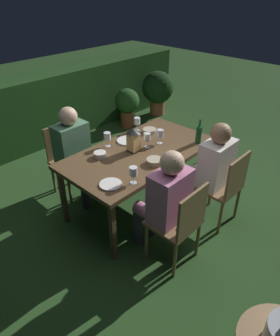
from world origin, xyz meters
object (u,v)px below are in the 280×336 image
object	(u,v)px
person_in_green	(76,151)
bowl_bread	(149,131)
lantern_centerpiece	(133,139)
wine_glass_c	(137,122)
dining_table	(140,155)
potted_plant_corner	(158,89)
bowl_salad	(154,161)
wine_glass_a	(147,138)
person_in_cream	(210,166)
wine_glass_b	(107,137)
bowl_olives	(100,155)
wine_glass_e	(160,134)
green_bottle_on_table	(199,134)
chair_side_right_a	(67,156)
plate_b	(128,141)
potted_plant_by_hedge	(127,104)
plate_a	(111,184)
chair_side_left_b	(225,185)
person_in_pink	(164,199)
wine_glass_d	(133,172)
chair_side_left_a	(180,222)

from	to	relation	value
person_in_green	bowl_bread	world-z (taller)	person_in_green
lantern_centerpiece	wine_glass_c	size ratio (longest dim) A/B	1.57
dining_table	potted_plant_corner	distance (m)	2.92
bowl_salad	wine_glass_a	bearing A→B (deg)	54.09
person_in_cream	wine_glass_a	world-z (taller)	person_in_cream
bowl_salad	wine_glass_b	bearing A→B (deg)	96.81
bowl_olives	wine_glass_e	bearing A→B (deg)	-20.58
green_bottle_on_table	bowl_salad	world-z (taller)	green_bottle_on_table
chair_side_right_a	wine_glass_c	distance (m)	0.95
plate_b	bowl_bread	world-z (taller)	bowl_bread
lantern_centerpiece	potted_plant_by_hedge	distance (m)	2.33
plate_a	bowl_salad	bearing A→B (deg)	-4.24
wine_glass_b	bowl_olives	bearing A→B (deg)	-150.51
chair_side_left_b	potted_plant_by_hedge	world-z (taller)	chair_side_left_b
person_in_pink	wine_glass_b	bearing A→B (deg)	77.66
chair_side_right_a	bowl_olives	world-z (taller)	chair_side_right_a
wine_glass_e	plate_b	xyz separation A→B (m)	(-0.22, 0.30, -0.11)
dining_table	wine_glass_c	distance (m)	0.56
wine_glass_b	plate_a	xyz separation A→B (m)	(-0.49, -0.59, -0.11)
person_in_cream	wine_glass_c	size ratio (longest dim) A/B	6.80
wine_glass_a	plate_b	bearing A→B (deg)	100.47
person_in_pink	potted_plant_corner	distance (m)	3.63
wine_glass_b	plate_b	distance (m)	0.27
wine_glass_a	wine_glass_d	xyz separation A→B (m)	(-0.61, -0.38, 0.00)
person_in_green	bowl_salad	size ratio (longest dim) A/B	7.00
wine_glass_b	wine_glass_e	xyz separation A→B (m)	(0.46, -0.38, 0.00)
lantern_centerpiece	potted_plant_corner	xyz separation A→B (m)	(2.38, 1.68, -0.37)
person_in_pink	wine_glass_b	size ratio (longest dim) A/B	6.80
wine_glass_b	bowl_bread	bearing A→B (deg)	-9.50
dining_table	potted_plant_by_hedge	world-z (taller)	dining_table
chair_side_right_a	bowl_salad	xyz separation A→B (m)	(0.29, -1.15, 0.27)
dining_table	person_in_pink	xyz separation A→B (m)	(-0.39, -0.66, -0.04)
chair_side_right_a	lantern_centerpiece	bearing A→B (deg)	-66.96
chair_side_left_a	wine_glass_b	xyz separation A→B (m)	(0.22, 1.20, 0.36)
green_bottle_on_table	potted_plant_corner	distance (m)	2.73
wine_glass_a	chair_side_left_a	bearing A→B (deg)	-120.42
dining_table	person_in_cream	bearing A→B (deg)	-59.78
wine_glass_e	plate_b	bearing A→B (deg)	125.28
wine_glass_b	plate_b	size ratio (longest dim) A/B	0.68
wine_glass_b	bowl_salad	world-z (taller)	wine_glass_b
lantern_centerpiece	bowl_bread	size ratio (longest dim) A/B	1.62
bowl_olives	green_bottle_on_table	bearing A→B (deg)	-29.79
plate_a	wine_glass_b	bearing A→B (deg)	50.29
wine_glass_e	bowl_salad	xyz separation A→B (m)	(-0.38, -0.25, -0.09)
person_in_pink	green_bottle_on_table	size ratio (longest dim) A/B	3.96
chair_side_left_a	plate_a	bearing A→B (deg)	113.64
dining_table	bowl_olives	xyz separation A→B (m)	(-0.38, 0.22, 0.08)
bowl_salad	potted_plant_corner	size ratio (longest dim) A/B	0.19
chair_side_left_a	wine_glass_e	distance (m)	1.12
wine_glass_b	bowl_bread	world-z (taller)	wine_glass_b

